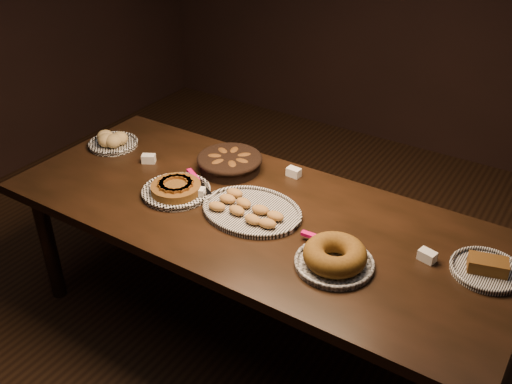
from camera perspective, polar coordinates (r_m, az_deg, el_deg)
The scene contains 9 objects.
ground at distance 3.13m, azimuth -0.24°, elevation -13.39°, with size 5.00×5.00×0.00m, color black.
buffet_table at distance 2.69m, azimuth -0.27°, elevation -3.18°, with size 2.40×1.00×0.75m.
apple_tart_plate at distance 2.79m, azimuth -7.98°, elevation 0.27°, with size 0.34×0.35×0.06m.
madeleine_platter at distance 2.62m, azimuth -0.59°, elevation -1.83°, with size 0.48×0.39×0.05m.
bundt_cake_plate at distance 2.32m, azimuth 7.87°, elevation -6.47°, with size 0.36×0.32×0.10m.
croissant_basket at distance 2.95m, azimuth -2.65°, elevation 3.06°, with size 0.34×0.34×0.08m.
bread_roll_plate at distance 3.29m, azimuth -14.20°, elevation 4.96°, with size 0.28×0.28×0.09m.
loaf_plate at distance 2.45m, azimuth 22.08°, elevation -7.11°, with size 0.29×0.29×0.07m.
tent_cards at distance 2.68m, azimuth 1.42°, elevation -0.83°, with size 1.60×0.49×0.04m.
Camera 1 is at (1.21, -1.84, 2.22)m, focal length 40.00 mm.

